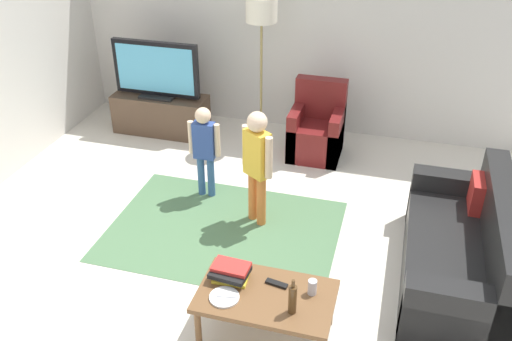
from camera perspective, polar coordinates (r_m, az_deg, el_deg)
name	(u,v)px	position (r m, az deg, el deg)	size (l,w,h in m)	color
ground	(238,266)	(5.02, -1.88, -9.79)	(7.80, 7.80, 0.00)	beige
wall_back	(309,25)	(7.01, 5.50, 14.70)	(6.00, 0.12, 2.70)	silver
area_rug	(223,230)	(5.44, -3.38, -6.13)	(2.20, 1.60, 0.01)	#4C724C
tv_stand	(161,114)	(7.27, -9.73, 5.70)	(1.20, 0.44, 0.50)	#4C3828
tv	(156,70)	(7.03, -10.23, 10.10)	(1.10, 0.28, 0.71)	black
couch	(465,255)	(5.00, 20.67, -8.09)	(0.80, 1.80, 0.86)	black
armchair	(317,131)	(6.66, 6.27, 4.05)	(0.60, 0.60, 0.90)	maroon
floor_lamp	(261,18)	(6.53, 0.57, 15.44)	(0.36, 0.36, 1.78)	#262626
child_near_tv	(204,144)	(5.68, -5.32, 2.71)	(0.34, 0.16, 1.01)	#33598C
child_center	(257,158)	(5.18, 0.11, 1.26)	(0.34, 0.26, 1.19)	orange
coffee_table	(266,299)	(4.17, 1.03, -13.08)	(1.00, 0.60, 0.42)	brown
book_stack	(230,272)	(4.23, -2.64, -10.37)	(0.30, 0.26, 0.12)	yellow
bottle	(293,299)	(3.94, 3.78, -13.03)	(0.06, 0.06, 0.29)	#4C3319
tv_remote	(277,284)	(4.21, 2.14, -11.53)	(0.17, 0.05, 0.02)	black
soda_can	(312,287)	(4.12, 5.81, -11.83)	(0.07, 0.07, 0.12)	silver
plate	(224,297)	(4.11, -3.27, -12.87)	(0.22, 0.22, 0.02)	white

